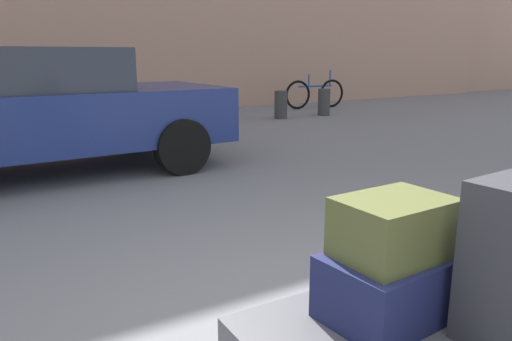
{
  "coord_description": "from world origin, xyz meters",
  "views": [
    {
      "loc": [
        -1.38,
        -1.16,
        1.35
      ],
      "look_at": [
        0.0,
        1.2,
        0.69
      ],
      "focal_mm": 33.99,
      "sensor_mm": 36.0,
      "label": 1
    }
  ],
  "objects_px": {
    "parked_car": "(26,109)",
    "bollard_kerb_near": "(214,109)",
    "luggage_cart": "(410,336)",
    "bollard_kerb_mid": "(281,105)",
    "suitcase_navy_rear_right": "(390,286)",
    "bicycle_leaning": "(315,94)",
    "bollard_kerb_far": "(324,102)",
    "duffel_bag_olive_topmost_pile": "(394,228)"
  },
  "relations": [
    {
      "from": "luggage_cart",
      "to": "parked_car",
      "type": "xyz_separation_m",
      "value": [
        -0.87,
        4.77,
        0.49
      ]
    },
    {
      "from": "suitcase_navy_rear_right",
      "to": "bollard_kerb_mid",
      "type": "distance_m",
      "value": 8.69
    },
    {
      "from": "parked_car",
      "to": "bicycle_leaning",
      "type": "bearing_deg",
      "value": 29.8
    },
    {
      "from": "bollard_kerb_near",
      "to": "bollard_kerb_far",
      "type": "relative_size",
      "value": 1.0
    },
    {
      "from": "bollard_kerb_near",
      "to": "bollard_kerb_mid",
      "type": "bearing_deg",
      "value": 0.0
    },
    {
      "from": "luggage_cart",
      "to": "duffel_bag_olive_topmost_pile",
      "type": "relative_size",
      "value": 3.08
    },
    {
      "from": "luggage_cart",
      "to": "duffel_bag_olive_topmost_pile",
      "type": "height_order",
      "value": "duffel_bag_olive_topmost_pile"
    },
    {
      "from": "parked_car",
      "to": "bicycle_leaning",
      "type": "distance_m",
      "value": 8.2
    },
    {
      "from": "bollard_kerb_near",
      "to": "suitcase_navy_rear_right",
      "type": "bearing_deg",
      "value": -110.69
    },
    {
      "from": "parked_car",
      "to": "duffel_bag_olive_topmost_pile",
      "type": "bearing_deg",
      "value": -80.25
    },
    {
      "from": "luggage_cart",
      "to": "bollard_kerb_mid",
      "type": "bearing_deg",
      "value": 60.08
    },
    {
      "from": "luggage_cart",
      "to": "bollard_kerb_far",
      "type": "xyz_separation_m",
      "value": [
        5.52,
        7.56,
        0.03
      ]
    },
    {
      "from": "suitcase_navy_rear_right",
      "to": "bollard_kerb_mid",
      "type": "relative_size",
      "value": 0.86
    },
    {
      "from": "luggage_cart",
      "to": "bollard_kerb_far",
      "type": "bearing_deg",
      "value": 53.88
    },
    {
      "from": "duffel_bag_olive_topmost_pile",
      "to": "bicycle_leaning",
      "type": "height_order",
      "value": "bicycle_leaning"
    },
    {
      "from": "parked_car",
      "to": "bollard_kerb_mid",
      "type": "bearing_deg",
      "value": 28.11
    },
    {
      "from": "suitcase_navy_rear_right",
      "to": "duffel_bag_olive_topmost_pile",
      "type": "xyz_separation_m",
      "value": [
        -0.0,
        0.0,
        0.24
      ]
    },
    {
      "from": "bicycle_leaning",
      "to": "bollard_kerb_far",
      "type": "relative_size",
      "value": 2.97
    },
    {
      "from": "bollard_kerb_near",
      "to": "bicycle_leaning",
      "type": "bearing_deg",
      "value": 20.29
    },
    {
      "from": "suitcase_navy_rear_right",
      "to": "bollard_kerb_near",
      "type": "bearing_deg",
      "value": 64.27
    },
    {
      "from": "bollard_kerb_far",
      "to": "bicycle_leaning",
      "type": "bearing_deg",
      "value": 60.64
    },
    {
      "from": "bicycle_leaning",
      "to": "bollard_kerb_mid",
      "type": "height_order",
      "value": "bicycle_leaning"
    },
    {
      "from": "bollard_kerb_far",
      "to": "suitcase_navy_rear_right",
      "type": "bearing_deg",
      "value": -126.67
    },
    {
      "from": "bicycle_leaning",
      "to": "bollard_kerb_mid",
      "type": "distance_m",
      "value": 2.28
    },
    {
      "from": "luggage_cart",
      "to": "bicycle_leaning",
      "type": "xyz_separation_m",
      "value": [
        6.24,
        8.84,
        0.1
      ]
    },
    {
      "from": "parked_car",
      "to": "bicycle_leaning",
      "type": "relative_size",
      "value": 2.48
    },
    {
      "from": "parked_car",
      "to": "luggage_cart",
      "type": "bearing_deg",
      "value": -79.7
    },
    {
      "from": "duffel_bag_olive_topmost_pile",
      "to": "bicycle_leaning",
      "type": "relative_size",
      "value": 0.24
    },
    {
      "from": "luggage_cart",
      "to": "duffel_bag_olive_topmost_pile",
      "type": "distance_m",
      "value": 0.45
    },
    {
      "from": "bicycle_leaning",
      "to": "bollard_kerb_near",
      "type": "height_order",
      "value": "bicycle_leaning"
    },
    {
      "from": "parked_car",
      "to": "bollard_kerb_near",
      "type": "height_order",
      "value": "parked_car"
    },
    {
      "from": "luggage_cart",
      "to": "parked_car",
      "type": "relative_size",
      "value": 0.3
    },
    {
      "from": "luggage_cart",
      "to": "suitcase_navy_rear_right",
      "type": "height_order",
      "value": "suitcase_navy_rear_right"
    },
    {
      "from": "bollard_kerb_near",
      "to": "duffel_bag_olive_topmost_pile",
      "type": "bearing_deg",
      "value": -110.69
    },
    {
      "from": "suitcase_navy_rear_right",
      "to": "bollard_kerb_near",
      "type": "xyz_separation_m",
      "value": [
        2.83,
        7.49,
        -0.17
      ]
    },
    {
      "from": "suitcase_navy_rear_right",
      "to": "parked_car",
      "type": "bearing_deg",
      "value": 94.7
    },
    {
      "from": "bollard_kerb_mid",
      "to": "bollard_kerb_near",
      "type": "bearing_deg",
      "value": 180.0
    },
    {
      "from": "parked_car",
      "to": "bollard_kerb_near",
      "type": "relative_size",
      "value": 7.37
    },
    {
      "from": "bicycle_leaning",
      "to": "bollard_kerb_near",
      "type": "distance_m",
      "value": 3.7
    },
    {
      "from": "bollard_kerb_far",
      "to": "luggage_cart",
      "type": "bearing_deg",
      "value": -126.12
    },
    {
      "from": "luggage_cart",
      "to": "bollard_kerb_far",
      "type": "distance_m",
      "value": 9.36
    },
    {
      "from": "luggage_cart",
      "to": "bicycle_leaning",
      "type": "height_order",
      "value": "bicycle_leaning"
    }
  ]
}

